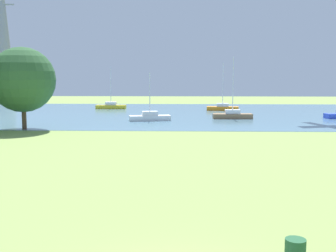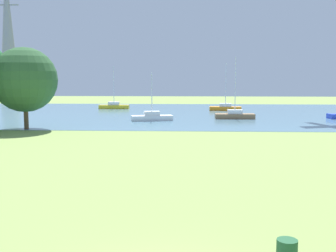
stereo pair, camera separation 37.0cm
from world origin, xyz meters
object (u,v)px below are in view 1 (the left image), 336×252
Objects in this scene: sailboat_orange at (223,108)px; electricity_pylon at (4,32)px; sailboat_brown at (232,115)px; tree_mid_shore at (23,80)px; sailboat_white at (150,117)px; sailboat_yellow at (111,106)px.

sailboat_orange is 0.24× the size of electricity_pylon.
sailboat_brown is 24.83m from tree_mid_shore.
sailboat_white is at bearing 36.76° from tree_mid_shore.
sailboat_yellow is (-17.66, 2.93, -0.01)m from sailboat_orange.
sailboat_orange is at bearing 57.07° from sailboat_white.
sailboat_orange is 1.06× the size of sailboat_yellow.
sailboat_brown is at bearing -41.79° from electricity_pylon.
sailboat_brown is at bearing 27.92° from tree_mid_shore.
tree_mid_shore is at bearing -143.24° from sailboat_white.
sailboat_yellow is at bearing 81.84° from tree_mid_shore.
electricity_pylon is at bearing 114.80° from tree_mid_shore.
tree_mid_shore is at bearing -152.08° from sailboat_brown.
electricity_pylon is at bearing 138.21° from sailboat_brown.
sailboat_white is at bearing -66.89° from sailboat_yellow.
electricity_pylon reaches higher than sailboat_orange.
electricity_pylon reaches higher than sailboat_brown.
sailboat_white is (7.77, -18.20, -0.01)m from sailboat_yellow.
tree_mid_shore reaches higher than sailboat_yellow.
sailboat_brown is at bearing -89.64° from sailboat_orange.
sailboat_brown is at bearing 15.47° from sailboat_white.
sailboat_yellow is 40.59m from electricity_pylon.
sailboat_orange is at bearing -9.40° from sailboat_yellow.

